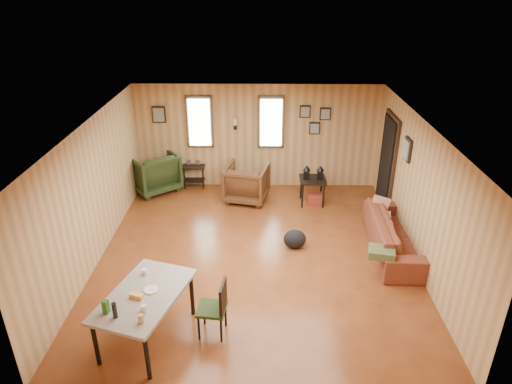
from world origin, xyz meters
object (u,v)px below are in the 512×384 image
(recliner_brown, at_px, (247,181))
(end_table, at_px, (194,171))
(side_table, at_px, (313,177))
(recliner_green, at_px, (153,170))
(sofa, at_px, (398,229))
(dining_table, at_px, (144,299))

(recliner_brown, xyz_separation_m, end_table, (-1.26, 0.75, -0.08))
(side_table, bearing_deg, recliner_green, 170.40)
(recliner_brown, xyz_separation_m, side_table, (1.42, -0.13, 0.16))
(recliner_brown, relative_size, end_table, 1.38)
(recliner_green, bearing_deg, sofa, 114.50)
(end_table, bearing_deg, recliner_green, -162.58)
(end_table, xyz_separation_m, dining_table, (0.04, -5.05, 0.31))
(end_table, bearing_deg, recliner_brown, -30.80)
(end_table, bearing_deg, dining_table, -89.56)
(end_table, relative_size, dining_table, 0.40)
(sofa, bearing_deg, recliner_green, 65.57)
(end_table, distance_m, side_table, 2.84)
(recliner_brown, bearing_deg, recliner_green, 0.43)
(recliner_green, relative_size, side_table, 1.12)
(sofa, xyz_separation_m, recliner_green, (-4.92, 2.48, 0.07))
(recliner_brown, distance_m, dining_table, 4.47)
(recliner_brown, distance_m, recliner_green, 2.20)
(side_table, xyz_separation_m, dining_table, (-2.64, -4.16, 0.07))
(sofa, distance_m, side_table, 2.31)
(end_table, height_order, side_table, side_table)
(recliner_brown, relative_size, dining_table, 0.55)
(recliner_green, xyz_separation_m, side_table, (3.58, -0.60, 0.11))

